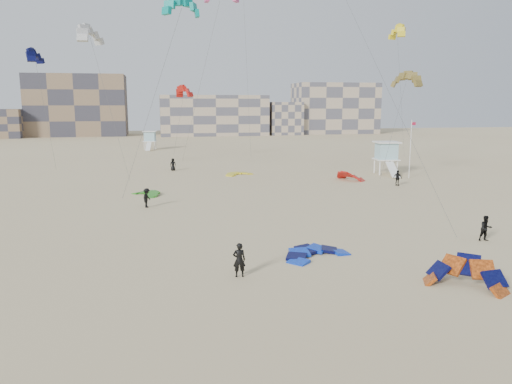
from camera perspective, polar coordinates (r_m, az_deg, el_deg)
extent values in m
plane|color=#C9B887|center=(27.11, 4.55, -10.31)|extent=(320.00, 320.00, 0.00)
imported|color=black|center=(27.64, -1.93, -7.76)|extent=(0.72, 0.49, 1.93)
imported|color=black|center=(38.16, 24.79, -3.80)|extent=(0.93, 0.75, 1.80)
imported|color=black|center=(46.91, -12.37, -0.66)|extent=(1.07, 1.33, 1.79)
imported|color=black|center=(60.42, 15.89, 1.55)|extent=(1.00, 1.11, 1.81)
imported|color=black|center=(72.34, -9.47, 3.12)|extent=(0.93, 0.66, 1.77)
imported|color=black|center=(83.33, 15.06, 3.75)|extent=(0.49, 1.49, 1.59)
cylinder|color=#3F3F3F|center=(47.03, -11.78, 9.97)|extent=(5.91, 2.37, 17.06)
cylinder|color=#3F3F3F|center=(44.98, 13.93, 13.20)|extent=(0.59, 26.30, 22.27)
cylinder|color=#3F3F3F|center=(59.12, -16.38, 9.23)|extent=(4.01, 4.55, 16.01)
cylinder|color=#3F3F3F|center=(68.85, -6.45, 11.83)|extent=(4.58, 12.25, 21.30)
cylinder|color=#3F3F3F|center=(60.27, 15.44, 6.95)|extent=(4.42, 3.45, 11.10)
cylinder|color=#3F3F3F|center=(83.00, 16.23, 10.38)|extent=(3.68, 2.79, 18.98)
cylinder|color=#3F3F3F|center=(69.59, -22.89, 8.15)|extent=(1.48, 0.82, 14.15)
cylinder|color=#3F3F3F|center=(79.49, -1.05, 13.83)|extent=(1.33, 0.32, 27.37)
cylinder|color=#3F3F3F|center=(84.15, -8.82, 7.68)|extent=(1.91, 1.54, 10.29)
cube|color=white|center=(70.08, 14.63, 3.64)|extent=(3.36, 3.36, 0.15)
cube|color=#93BFC9|center=(69.96, 14.67, 4.58)|extent=(2.76, 2.76, 2.15)
cube|color=white|center=(69.87, 14.72, 5.53)|extent=(3.48, 3.48, 0.17)
cube|color=white|center=(67.61, 15.66, 2.48)|extent=(1.45, 3.17, 1.78)
cube|color=white|center=(106.85, -12.02, 5.71)|extent=(2.97, 2.97, 0.13)
cube|color=#93BFC9|center=(106.79, -12.04, 6.25)|extent=(2.44, 2.44, 1.89)
cube|color=white|center=(106.73, -12.06, 6.79)|extent=(3.08, 3.08, 0.15)
cube|color=white|center=(104.38, -12.02, 5.10)|extent=(1.29, 2.78, 1.56)
cylinder|color=white|center=(66.86, 17.22, 4.69)|extent=(0.09, 0.09, 7.42)
cube|color=#AE1738|center=(66.79, 17.58, 7.46)|extent=(0.56, 0.02, 0.37)
cube|color=#7C634A|center=(160.11, -19.68, 9.30)|extent=(28.00, 14.00, 18.00)
cube|color=tan|center=(155.42, -4.93, 8.73)|extent=(32.00, 16.00, 12.00)
cube|color=tan|center=(166.50, 8.99, 9.42)|extent=(26.00, 14.00, 16.00)
cube|color=#7C634A|center=(158.50, -27.11, 6.98)|extent=(12.00, 10.00, 8.00)
cube|color=tan|center=(157.41, 3.23, 8.40)|extent=(10.00, 10.00, 10.00)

